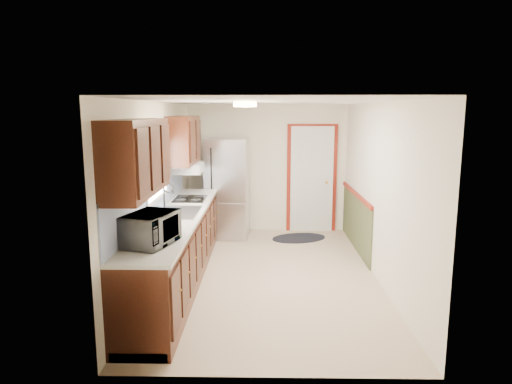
{
  "coord_description": "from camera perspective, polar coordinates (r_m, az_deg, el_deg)",
  "views": [
    {
      "loc": [
        -0.06,
        -6.11,
        2.28
      ],
      "look_at": [
        -0.17,
        0.23,
        1.15
      ],
      "focal_mm": 32.0,
      "sensor_mm": 36.0,
      "label": 1
    }
  ],
  "objects": [
    {
      "name": "cooktop",
      "position": [
        7.08,
        -8.23,
        -0.83
      ],
      "size": [
        0.47,
        0.57,
        0.02
      ],
      "primitive_type": "cube",
      "color": "black",
      "rests_on": "kitchen_run"
    },
    {
      "name": "room_shell",
      "position": [
        6.2,
        1.51,
        0.08
      ],
      "size": [
        3.2,
        5.2,
        2.52
      ],
      "color": "#C5AB8B",
      "rests_on": "ground"
    },
    {
      "name": "kitchen_run",
      "position": [
        6.11,
        -10.16,
        -3.96
      ],
      "size": [
        0.63,
        4.0,
        2.2
      ],
      "color": "#35150C",
      "rests_on": "ground"
    },
    {
      "name": "microwave",
      "position": [
        4.74,
        -13.03,
        -4.08
      ],
      "size": [
        0.47,
        0.66,
        0.4
      ],
      "primitive_type": "imported",
      "rotation": [
        0.0,
        0.0,
        1.3
      ],
      "color": "white",
      "rests_on": "kitchen_run"
    },
    {
      "name": "ceiling_fixture",
      "position": [
        5.91,
        -1.38,
        10.89
      ],
      "size": [
        0.3,
        0.3,
        0.06
      ],
      "primitive_type": "cylinder",
      "color": "#FFD88C",
      "rests_on": "room_shell"
    },
    {
      "name": "back_wall_trim",
      "position": [
        8.5,
        8.08,
        0.59
      ],
      "size": [
        1.12,
        2.3,
        2.08
      ],
      "color": "maroon",
      "rests_on": "ground"
    },
    {
      "name": "refrigerator",
      "position": [
        8.3,
        -3.57,
        0.5
      ],
      "size": [
        0.79,
        0.77,
        1.79
      ],
      "rotation": [
        0.0,
        0.0,
        -0.06
      ],
      "color": "#B7B7BC",
      "rests_on": "ground"
    },
    {
      "name": "rug",
      "position": [
        8.35,
        5.38,
        -5.74
      ],
      "size": [
        1.14,
        0.91,
        0.01
      ],
      "primitive_type": "ellipsoid",
      "rotation": [
        0.0,
        0.0,
        0.31
      ],
      "color": "black",
      "rests_on": "ground"
    }
  ]
}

